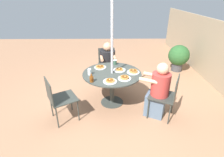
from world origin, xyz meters
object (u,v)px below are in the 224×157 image
diner_north (108,66)px  patio_chair_south (167,94)px  patio_table (112,78)px  syrup_bottle (92,79)px  pancake_plate_a (133,72)px  patio_chair_north (107,62)px  potted_shrub (179,56)px  coffee_cup (115,62)px  diner_south (158,92)px  pancake_plate_c (110,81)px  patio_chair_east (58,97)px  pancake_plate_e (125,78)px  pancake_plate_d (100,67)px  drinking_glass_a (89,72)px  pancake_plate_b (119,70)px

diner_north → patio_chair_south: (1.49, 1.13, 0.03)m
patio_table → syrup_bottle: bearing=-44.0°
syrup_bottle → pancake_plate_a: bearing=116.4°
patio_chair_north → patio_chair_south: bearing=118.7°
potted_shrub → coffee_cup: bearing=-57.1°
diner_south → pancake_plate_c: size_ratio=4.31×
patio_chair_east → diner_south: (-0.15, 1.87, -0.01)m
patio_chair_north → pancake_plate_e: 1.49m
patio_table → patio_chair_south: 1.16m
diner_south → pancake_plate_e: 0.70m
pancake_plate_d → pancake_plate_e: 0.75m
potted_shrub → pancake_plate_c: bearing=-44.2°
diner_north → pancake_plate_e: diner_north is taller
patio_table → pancake_plate_e: pancake_plate_e is taller
drinking_glass_a → potted_shrub: (-1.85, 2.53, -0.32)m
pancake_plate_a → pancake_plate_c: bearing=-49.5°
pancake_plate_e → drinking_glass_a: drinking_glass_a is taller
pancake_plate_b → pancake_plate_e: (0.41, 0.08, 0.00)m
diner_north → pancake_plate_c: 1.40m
diner_north → pancake_plate_a: bearing=113.6°
patio_chair_south → potted_shrub: patio_chair_south is taller
diner_north → potted_shrub: (-0.80, 2.17, -0.03)m
patio_chair_east → coffee_cup: (-1.06, 1.07, 0.26)m
patio_table → potted_shrub: size_ratio=1.50×
diner_south → potted_shrub: 2.51m
syrup_bottle → drinking_glass_a: 0.33m
pancake_plate_a → pancake_plate_d: (-0.27, -0.70, -0.01)m
drinking_glass_a → potted_shrub: drinking_glass_a is taller
patio_chair_east → patio_chair_south: 2.03m
pancake_plate_b → pancake_plate_d: (-0.15, -0.42, 0.00)m
diner_south → patio_table: bearing=90.0°
drinking_glass_a → patio_chair_north: bearing=164.7°
patio_chair_north → coffee_cup: bearing=100.3°
pancake_plate_c → pancake_plate_a: bearing=130.5°
pancake_plate_a → syrup_bottle: (0.41, -0.83, 0.04)m
patio_chair_east → syrup_bottle: syrup_bottle is taller
pancake_plate_a → pancake_plate_c: (0.41, -0.48, -0.01)m
patio_chair_south → syrup_bottle: bearing=111.8°
patio_chair_south → coffee_cup: 1.41m
coffee_cup → potted_shrub: coffee_cup is taller
patio_chair_east → potted_shrub: size_ratio=1.09×
pancake_plate_b → pancake_plate_c: size_ratio=1.00×
potted_shrub → patio_table: bearing=-49.5°
pancake_plate_b → pancake_plate_c: bearing=-20.9°
pancake_plate_e → pancake_plate_a: bearing=145.1°
syrup_bottle → pancake_plate_c: bearing=89.5°
patio_chair_north → patio_chair_east: (1.74, -0.87, 0.00)m
patio_chair_south → pancake_plate_e: patio_chair_south is taller
pancake_plate_d → drinking_glass_a: (0.36, -0.20, 0.04)m
patio_table → diner_north: size_ratio=1.11×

